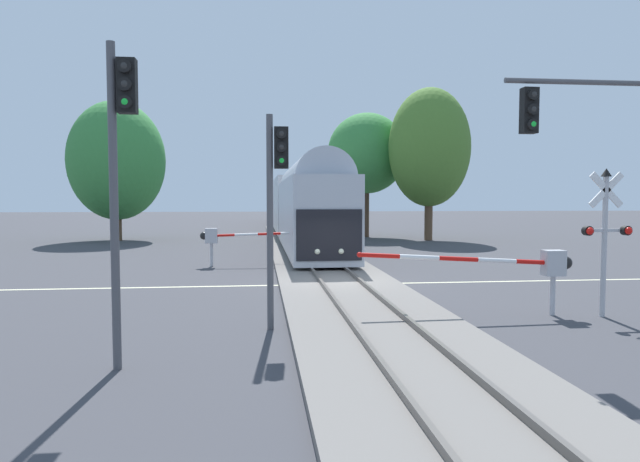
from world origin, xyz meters
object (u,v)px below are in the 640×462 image
Objects in this scene: crossing_signal_mast at (606,227)px; traffic_signal_near_left at (120,153)px; traffic_signal_near_right at (622,139)px; oak_far_right at (429,148)px; crossing_gate_far at (226,237)px; traffic_signal_median at (276,186)px; elm_centre_background at (367,154)px; crossing_gate_near at (530,264)px; pine_left_background at (117,161)px; commuter_train at (291,203)px.

traffic_signal_near_left is at bearing -164.09° from crossing_signal_mast.
traffic_signal_near_right is 29.84m from oak_far_right.
crossing_signal_mast reaches higher than crossing_gate_far.
elm_centre_background is (8.43, 31.77, 3.35)m from traffic_signal_median.
crossing_gate_near is 7.31m from traffic_signal_median.
traffic_signal_near_right reaches higher than traffic_signal_median.
pine_left_background is 0.91× the size of oak_far_right.
crossing_gate_near is at bearing 20.71° from traffic_signal_near_left.
crossing_gate_far is 1.15× the size of traffic_signal_median.
pine_left_background reaches higher than traffic_signal_near_left.
pine_left_background is at bearing 103.84° from traffic_signal_near_left.
crossing_gate_near is 31.42m from elm_centre_background.
crossing_gate_near is 27.88m from oak_far_right.
traffic_signal_near_right reaches higher than commuter_train.
crossing_gate_near is at bearing 106.79° from traffic_signal_near_right.
oak_far_right is (3.53, 27.13, 4.56)m from crossing_signal_mast.
crossing_signal_mast is 12.41m from traffic_signal_near_left.
oak_far_right reaches higher than traffic_signal_near_right.
commuter_train is 14.35m from oak_far_right.
commuter_train is at bearing 99.91° from crossing_signal_mast.
traffic_signal_near_left is 33.81m from pine_left_background.
crossing_gate_far is (-4.45, -24.09, -1.33)m from commuter_train.
crossing_signal_mast is at bearing -97.42° from oak_far_right.
elm_centre_background is at bearing 87.26° from crossing_gate_near.
oak_far_right is (5.47, 26.76, 5.59)m from crossing_gate_near.
crossing_signal_mast is 0.77× the size of traffic_signal_median.
traffic_signal_near_right is (0.79, -2.61, 3.13)m from crossing_gate_near.
crossing_signal_mast is at bearing -10.79° from crossing_gate_near.
elm_centre_background is at bearing 133.89° from oak_far_right.
pine_left_background is (-11.02, 29.89, 2.50)m from traffic_signal_median.
oak_far_right reaches higher than crossing_gate_near.
traffic_signal_near_right reaches higher than crossing_gate_near.
traffic_signal_median is 31.96m from pine_left_background.
traffic_signal_near_left reaches higher than traffic_signal_median.
crossing_gate_far is 16.10m from traffic_signal_near_left.
elm_centre_background reaches higher than traffic_signal_near_right.
pine_left_background is (-9.07, 16.92, 4.61)m from crossing_gate_far.
traffic_signal_near_right is 36.81m from pine_left_background.
commuter_train is 5.83× the size of elm_centre_background.
crossing_gate_near is 15.03m from crossing_gate_far.
commuter_train is 36.50m from crossing_gate_near.
traffic_signal_near_left is at bearing -135.69° from traffic_signal_median.
crossing_gate_near is at bearing -92.74° from elm_centre_background.
traffic_signal_near_left is 0.58× the size of pine_left_background.
commuter_train is 9.85× the size of crossing_gate_far.
crossing_gate_far is 0.58× the size of pine_left_background.
traffic_signal_median is at bearing -114.22° from oak_far_right.
traffic_signal_median is 0.52× the size of elm_centre_background.
traffic_signal_near_left is at bearing -173.93° from traffic_signal_near_right.
oak_far_right is (12.42, 27.62, 3.50)m from traffic_signal_median.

